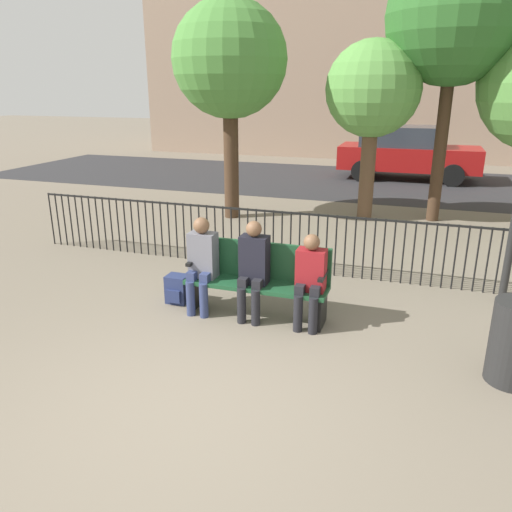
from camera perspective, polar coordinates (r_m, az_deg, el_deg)
ground_plane at (r=4.69m, az=-8.38°, el=-17.15°), size 80.00×80.00×0.00m
park_bench at (r=6.20m, az=0.23°, el=-2.45°), size 1.78×0.45×0.92m
seated_person_0 at (r=6.26m, az=-6.22°, el=-0.49°), size 0.34×0.39×1.23m
seated_person_1 at (r=6.02m, az=-0.32°, el=-1.14°), size 0.34×0.39×1.24m
seated_person_2 at (r=5.86m, az=6.18°, el=-2.35°), size 0.34×0.39×1.14m
backpack at (r=6.72m, az=-8.97°, el=-3.77°), size 0.28×0.27×0.38m
fence_railing at (r=7.69m, az=4.01°, el=2.25°), size 9.01×0.03×0.95m
tree_0 at (r=10.85m, az=-3.03°, el=21.35°), size 2.35×2.35×4.46m
tree_1 at (r=11.28m, az=21.85°, el=24.13°), size 2.66×2.66×5.40m
tree_3 at (r=10.95m, az=13.23°, el=17.86°), size 1.94×1.94×3.68m
street_surface at (r=15.70m, az=11.73°, el=8.28°), size 24.00×6.00×0.01m
parked_car_0 at (r=16.48m, az=16.77°, el=11.32°), size 4.20×1.94×1.62m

